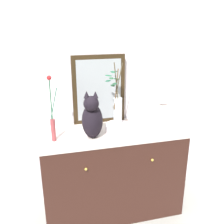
% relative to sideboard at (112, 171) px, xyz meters
% --- Properties ---
extents(ground_plane, '(6.00, 6.00, 0.00)m').
position_rel_sideboard_xyz_m(ground_plane, '(0.00, 0.00, -0.42)').
color(ground_plane, '#999B95').
extents(wall_back, '(4.40, 0.08, 2.60)m').
position_rel_sideboard_xyz_m(wall_back, '(0.00, 0.34, 0.88)').
color(wall_back, silver).
rests_on(wall_back, ground_plane).
extents(sideboard, '(1.28, 0.55, 0.84)m').
position_rel_sideboard_xyz_m(sideboard, '(0.00, 0.00, 0.00)').
color(sideboard, black).
rests_on(sideboard, ground_plane).
extents(mirror_leaning, '(0.49, 0.03, 0.64)m').
position_rel_sideboard_xyz_m(mirror_leaning, '(-0.06, 0.24, 0.74)').
color(mirror_leaning, black).
rests_on(mirror_leaning, sideboard).
extents(cat_sitting, '(0.22, 0.37, 0.42)m').
position_rel_sideboard_xyz_m(cat_sitting, '(-0.19, -0.09, 0.59)').
color(cat_sitting, black).
rests_on(cat_sitting, sideboard).
extents(vase_slim_green, '(0.07, 0.04, 0.54)m').
position_rel_sideboard_xyz_m(vase_slim_green, '(-0.51, -0.07, 0.59)').
color(vase_slim_green, brown).
rests_on(vase_slim_green, sideboard).
extents(bowl_porcelain, '(0.21, 0.21, 0.07)m').
position_rel_sideboard_xyz_m(bowl_porcelain, '(0.05, -0.01, 0.45)').
color(bowl_porcelain, white).
rests_on(bowl_porcelain, sideboard).
extents(vase_glass_clear, '(0.16, 0.20, 0.54)m').
position_rel_sideboard_xyz_m(vase_glass_clear, '(0.04, -0.01, 0.64)').
color(vase_glass_clear, silver).
rests_on(vase_glass_clear, bowl_porcelain).
extents(jar_lidded_porcelain, '(0.10, 0.10, 0.31)m').
position_rel_sideboard_xyz_m(jar_lidded_porcelain, '(0.44, -0.07, 0.56)').
color(jar_lidded_porcelain, silver).
rests_on(jar_lidded_porcelain, sideboard).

